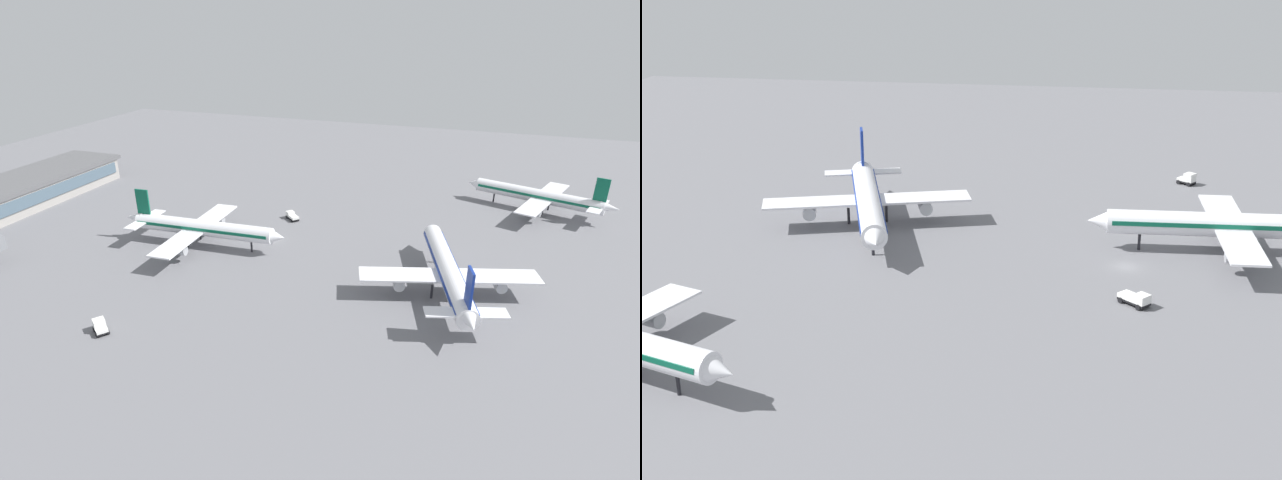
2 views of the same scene
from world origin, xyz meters
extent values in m
plane|color=slate|center=(0.00, 0.00, 0.00)|extent=(288.00, 288.00, 0.00)
cube|color=#4C6070|center=(10.10, -68.59, 4.13)|extent=(77.17, 0.30, 3.31)
cylinder|color=white|center=(8.10, -14.02, 4.53)|extent=(5.19, 34.41, 3.77)
cone|color=white|center=(7.35, 4.24, 4.53)|extent=(3.74, 3.92, 3.58)
cone|color=white|center=(8.86, -32.27, 5.09)|extent=(3.21, 4.83, 3.02)
cube|color=#0C593F|center=(8.10, -14.02, 4.81)|extent=(5.20, 33.04, 0.68)
cube|color=white|center=(8.17, -15.73, 4.15)|extent=(32.77, 6.83, 0.34)
cylinder|color=#A5A8AD|center=(-0.94, -16.11, 2.83)|extent=(2.26, 4.54, 2.07)
cylinder|color=#A5A8AD|center=(17.28, -15.35, 2.83)|extent=(2.26, 4.54, 2.07)
cube|color=white|center=(8.74, -29.43, 4.90)|extent=(13.14, 3.61, 0.27)
cube|color=#0C593F|center=(8.74, -29.43, 9.43)|extent=(0.54, 3.31, 6.03)
cylinder|color=black|center=(7.61, -2.03, 1.32)|extent=(0.45, 0.45, 2.64)
cylinder|color=black|center=(5.20, -16.88, 1.32)|extent=(0.45, 0.45, 2.64)
cylinder|color=black|center=(11.23, -16.63, 1.32)|extent=(0.45, 0.45, 2.64)
cylinder|color=white|center=(-41.84, 60.52, 4.44)|extent=(14.59, 32.94, 3.70)
cone|color=white|center=(-47.76, 43.61, 4.44)|extent=(4.54, 4.65, 3.51)
cone|color=white|center=(-35.92, 77.42, 4.99)|extent=(4.32, 5.34, 2.96)
cube|color=#0C593F|center=(-41.84, 60.52, 4.71)|extent=(14.22, 31.69, 0.67)
cube|color=white|center=(-41.28, 62.10, 4.07)|extent=(31.91, 15.63, 0.33)
cylinder|color=#A5A8AD|center=(-32.85, 59.15, 2.77)|extent=(3.36, 4.80, 2.03)
cylinder|color=#A5A8AD|center=(-49.72, 65.06, 2.77)|extent=(3.36, 4.80, 2.03)
cube|color=white|center=(-36.84, 74.79, 4.81)|extent=(13.05, 7.06, 0.27)
cube|color=#0C593F|center=(-36.84, 74.79, 9.24)|extent=(1.44, 3.18, 5.91)
cylinder|color=black|center=(-45.73, 49.42, 1.29)|extent=(0.44, 0.44, 2.59)
cylinder|color=black|center=(-38.16, 62.08, 1.29)|extent=(0.44, 0.44, 2.59)
cylinder|color=black|center=(-43.74, 64.03, 1.29)|extent=(0.44, 0.44, 2.59)
cylinder|color=white|center=(11.45, 42.00, 4.76)|extent=(35.67, 14.17, 3.97)
cone|color=white|center=(-6.96, 36.47, 4.76)|extent=(4.88, 4.75, 3.77)
cone|color=white|center=(29.85, 47.52, 5.35)|extent=(5.66, 4.46, 3.17)
cube|color=navy|center=(11.45, 42.00, 5.06)|extent=(34.32, 13.83, 0.71)
cube|color=white|center=(13.17, 42.51, 4.36)|extent=(15.38, 34.47, 0.36)
cylinder|color=#A5A8AD|center=(15.93, 33.33, 2.97)|extent=(5.12, 3.44, 2.18)
cylinder|color=#A5A8AD|center=(10.42, 51.70, 2.97)|extent=(5.12, 3.44, 2.18)
cube|color=white|center=(26.99, 46.66, 5.16)|extent=(7.03, 14.05, 0.29)
cube|color=navy|center=(26.99, 46.66, 9.92)|extent=(3.44, 1.41, 6.35)
cylinder|color=black|center=(-0.64, 38.37, 1.39)|extent=(0.48, 0.48, 2.78)
cylinder|color=black|center=(15.12, 39.79, 1.39)|extent=(0.48, 0.48, 2.78)
cylinder|color=black|center=(13.30, 45.86, 1.39)|extent=(0.48, 0.48, 2.78)
cube|color=black|center=(-13.98, -0.62, 0.55)|extent=(4.38, 4.53, 0.30)
cube|color=white|center=(-14.86, -1.58, 1.30)|extent=(2.62, 2.61, 1.20)
cube|color=#3F596B|center=(-15.41, -2.18, 1.54)|extent=(1.23, 1.14, 0.67)
cube|color=white|center=(-13.37, 0.04, 1.00)|extent=(3.16, 3.20, 0.60)
cylinder|color=black|center=(-14.32, -2.40, 0.40)|extent=(0.76, 0.79, 0.80)
cylinder|color=black|center=(-15.72, -1.11, 0.40)|extent=(0.76, 0.79, 0.80)
cylinder|color=black|center=(-12.24, -0.13, 0.40)|extent=(0.76, 0.79, 0.80)
cylinder|color=black|center=(-13.64, 1.15, 0.40)|extent=(0.76, 0.79, 0.80)
cube|color=black|center=(45.31, -12.31, 0.55)|extent=(3.45, 3.70, 0.30)
cube|color=white|center=(44.88, -12.86, 1.50)|extent=(2.60, 2.58, 1.60)
cube|color=#3F596B|center=(44.39, -13.51, 1.82)|extent=(1.32, 1.03, 0.90)
cube|color=white|center=(45.85, -11.59, 0.95)|extent=(2.36, 2.27, 0.50)
cylinder|color=black|center=(45.38, -13.77, 0.40)|extent=(0.72, 0.82, 0.80)
cylinder|color=black|center=(43.87, -12.62, 0.40)|extent=(0.72, 0.82, 0.80)
cylinder|color=black|center=(46.74, -11.99, 0.40)|extent=(0.72, 0.82, 0.80)
cylinder|color=black|center=(45.23, -10.84, 0.40)|extent=(0.72, 0.82, 0.80)
camera|label=1|loc=(102.68, 47.16, 50.47)|focal=28.66mm
camera|label=2|loc=(-129.85, 5.98, 50.46)|focal=51.96mm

